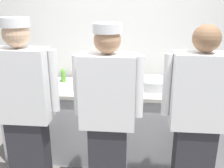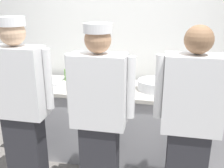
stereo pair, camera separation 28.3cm
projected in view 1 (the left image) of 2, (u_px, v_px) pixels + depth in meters
wall_back at (117, 44)px, 3.20m from camera, size 4.02×0.10×2.62m
prep_counter at (113, 122)px, 3.02m from camera, size 2.56×0.68×0.89m
chef_near_left at (25, 109)px, 2.23m from camera, size 0.62×0.24×1.71m
chef_center at (108, 115)px, 2.17m from camera, size 0.60×0.24×1.67m
chef_far_right at (197, 118)px, 2.13m from camera, size 0.61×0.24×1.67m
plate_stack_front at (82, 81)px, 3.04m from camera, size 0.23×0.23×0.05m
mixing_bowl_steel at (154, 84)px, 2.84m from camera, size 0.38×0.38×0.11m
sheet_tray at (40, 83)px, 2.99m from camera, size 0.45×0.31×0.02m
squeeze_bottle_primary at (63, 75)px, 3.06m from camera, size 0.06×0.06×0.18m
ramekin_yellow_sauce at (204, 89)px, 2.78m from camera, size 0.08×0.08×0.04m
ramekin_red_sauce at (205, 84)px, 2.93m from camera, size 0.09×0.09×0.04m
ramekin_green_sauce at (105, 81)px, 3.04m from camera, size 0.08×0.08×0.05m
ramekin_orange_sauce at (201, 92)px, 2.66m from camera, size 0.10×0.10×0.04m
deli_cup at (77, 86)px, 2.80m from camera, size 0.09×0.09×0.09m
chefs_knife at (95, 89)px, 2.80m from camera, size 0.27×0.03×0.02m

